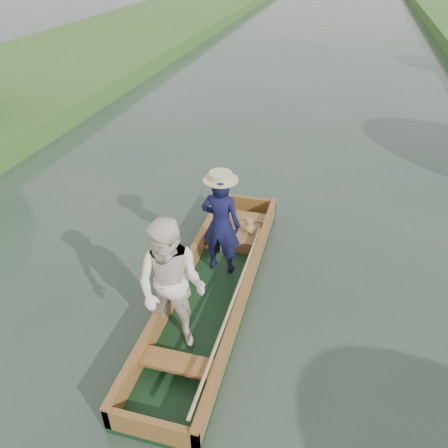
# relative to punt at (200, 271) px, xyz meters

# --- Properties ---
(ground) EXTENTS (120.00, 120.00, 0.00)m
(ground) POSITION_rel_punt_xyz_m (0.11, 0.31, -0.71)
(ground) COLOR #283D30
(ground) RESTS_ON ground
(trees_far) EXTENTS (22.10, 13.45, 4.53)m
(trees_far) POSITION_rel_punt_xyz_m (2.98, 6.88, 1.74)
(trees_far) COLOR #47331E
(trees_far) RESTS_ON ground
(punt) EXTENTS (1.28, 5.00, 2.00)m
(punt) POSITION_rel_punt_xyz_m (0.00, 0.00, 0.00)
(punt) COLOR black
(punt) RESTS_ON ground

